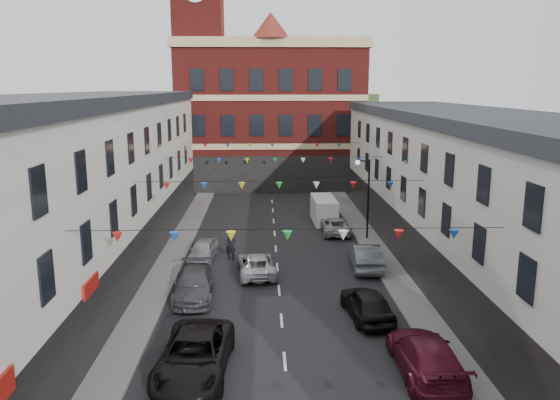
{
  "coord_description": "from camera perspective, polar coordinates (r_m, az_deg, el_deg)",
  "views": [
    {
      "loc": [
        -0.83,
        -24.71,
        11.18
      ],
      "look_at": [
        0.2,
        8.98,
        4.12
      ],
      "focal_mm": 35.0,
      "sensor_mm": 36.0,
      "label": 1
    }
  ],
  "objects": [
    {
      "name": "ground",
      "position": [
        27.13,
        0.16,
        -12.5
      ],
      "size": [
        160.0,
        160.0,
        0.0
      ],
      "primitive_type": "plane",
      "color": "black",
      "rests_on": "ground"
    },
    {
      "name": "pavement_left",
      "position": [
        29.55,
        -13.71,
        -10.59
      ],
      "size": [
        1.8,
        64.0,
        0.15
      ],
      "primitive_type": "cube",
      "color": "#605E5B",
      "rests_on": "ground"
    },
    {
      "name": "pavement_right",
      "position": [
        29.94,
        13.56,
        -10.29
      ],
      "size": [
        1.8,
        64.0,
        0.15
      ],
      "primitive_type": "cube",
      "color": "#605E5B",
      "rests_on": "ground"
    },
    {
      "name": "terrace_left",
      "position": [
        28.54,
        -24.28,
        -1.02
      ],
      "size": [
        8.4,
        56.0,
        10.7
      ],
      "color": "beige",
      "rests_on": "ground"
    },
    {
      "name": "terrace_right",
      "position": [
        29.33,
        23.77,
        -1.65
      ],
      "size": [
        8.4,
        56.0,
        9.7
      ],
      "color": "#BAB9AE",
      "rests_on": "ground"
    },
    {
      "name": "civic_building",
      "position": [
        62.74,
        -1.01,
        9.05
      ],
      "size": [
        20.6,
        13.3,
        18.5
      ],
      "color": "maroon",
      "rests_on": "ground"
    },
    {
      "name": "clock_tower",
      "position": [
        60.2,
        -8.42,
        15.28
      ],
      "size": [
        5.6,
        5.6,
        30.0
      ],
      "color": "maroon",
      "rests_on": "ground"
    },
    {
      "name": "distant_hill",
      "position": [
        86.99,
        -3.88,
        7.73
      ],
      "size": [
        40.0,
        14.0,
        10.0
      ],
      "primitive_type": "cube",
      "color": "#2A4C23",
      "rests_on": "ground"
    },
    {
      "name": "street_lamp",
      "position": [
        40.07,
        8.89,
        1.23
      ],
      "size": [
        1.1,
        0.36,
        6.0
      ],
      "color": "black",
      "rests_on": "ground"
    },
    {
      "name": "car_left_c",
      "position": [
        22.54,
        -8.95,
        -15.73
      ],
      "size": [
        3.01,
        5.95,
        1.61
      ],
      "primitive_type": "imported",
      "rotation": [
        0.0,
        0.0,
        -0.06
      ],
      "color": "black",
      "rests_on": "ground"
    },
    {
      "name": "car_left_d",
      "position": [
        30.05,
        -8.97,
        -8.65
      ],
      "size": [
        2.32,
        5.19,
        1.48
      ],
      "primitive_type": "imported",
      "rotation": [
        0.0,
        0.0,
        0.05
      ],
      "color": "#414249",
      "rests_on": "ground"
    },
    {
      "name": "car_left_e",
      "position": [
        36.22,
        -8.03,
        -5.18
      ],
      "size": [
        1.97,
        4.0,
        1.31
      ],
      "primitive_type": "imported",
      "rotation": [
        0.0,
        0.0,
        -0.11
      ],
      "color": "gray",
      "rests_on": "ground"
    },
    {
      "name": "car_right_c",
      "position": [
        22.98,
        15.0,
        -15.46
      ],
      "size": [
        2.24,
        5.5,
        1.6
      ],
      "primitive_type": "imported",
      "rotation": [
        0.0,
        0.0,
        3.14
      ],
      "color": "#561122",
      "rests_on": "ground"
    },
    {
      "name": "car_right_d",
      "position": [
        27.43,
        9.09,
        -10.63
      ],
      "size": [
        2.32,
        4.68,
        1.53
      ],
      "primitive_type": "imported",
      "rotation": [
        0.0,
        0.0,
        3.26
      ],
      "color": "black",
      "rests_on": "ground"
    },
    {
      "name": "car_right_e",
      "position": [
        34.57,
        8.92,
        -5.81
      ],
      "size": [
        1.94,
        4.88,
        1.58
      ],
      "primitive_type": "imported",
      "rotation": [
        0.0,
        0.0,
        3.09
      ],
      "color": "#53585C",
      "rests_on": "ground"
    },
    {
      "name": "car_right_f",
      "position": [
        42.34,
        5.81,
        -2.65
      ],
      "size": [
        2.19,
        4.6,
        1.27
      ],
      "primitive_type": "imported",
      "rotation": [
        0.0,
        0.0,
        3.12
      ],
      "color": "#9B9E9F",
      "rests_on": "ground"
    },
    {
      "name": "moving_car",
      "position": [
        33.14,
        -2.5,
        -6.72
      ],
      "size": [
        2.54,
        4.8,
        1.28
      ],
      "primitive_type": "imported",
      "rotation": [
        0.0,
        0.0,
        3.23
      ],
      "color": "#AEAFB6",
      "rests_on": "ground"
    },
    {
      "name": "white_van",
      "position": [
        45.66,
        4.61,
        -1.05
      ],
      "size": [
        1.91,
        4.72,
        2.07
      ],
      "primitive_type": "cube",
      "rotation": [
        0.0,
        0.0,
        0.02
      ],
      "color": "silver",
      "rests_on": "ground"
    },
    {
      "name": "pedestrian",
      "position": [
        35.95,
        -5.16,
        -4.77
      ],
      "size": [
        0.77,
        0.6,
        1.88
      ],
      "primitive_type": "imported",
      "rotation": [
        0.0,
        0.0,
        -0.24
      ],
      "color": "black",
      "rests_on": "ground"
    }
  ]
}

